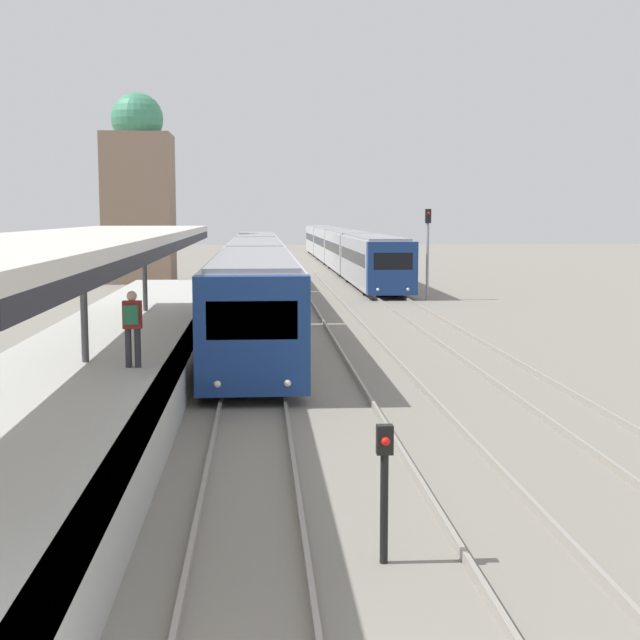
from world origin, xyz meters
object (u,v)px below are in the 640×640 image
(train_far, at_px, (340,246))
(signal_mast_far, at_px, (428,242))
(person_on_platform, at_px, (132,322))
(signal_post_near, at_px, (384,478))
(train_near, at_px, (255,270))

(train_far, distance_m, signal_mast_far, 28.45)
(person_on_platform, distance_m, signal_post_near, 9.84)
(train_near, height_order, signal_post_near, train_near)
(train_near, bearing_deg, signal_mast_far, 15.97)
(train_near, relative_size, train_far, 0.77)
(person_on_platform, distance_m, train_near, 22.25)
(person_on_platform, distance_m, signal_mast_far, 26.95)
(train_near, bearing_deg, person_on_platform, -96.64)
(train_near, bearing_deg, train_far, 77.66)
(train_far, relative_size, signal_mast_far, 12.77)
(person_on_platform, height_order, signal_post_near, person_on_platform)
(train_far, relative_size, signal_post_near, 33.35)
(person_on_platform, bearing_deg, train_near, 83.36)
(train_far, bearing_deg, train_near, -102.34)
(signal_post_near, bearing_deg, person_on_platform, 115.58)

